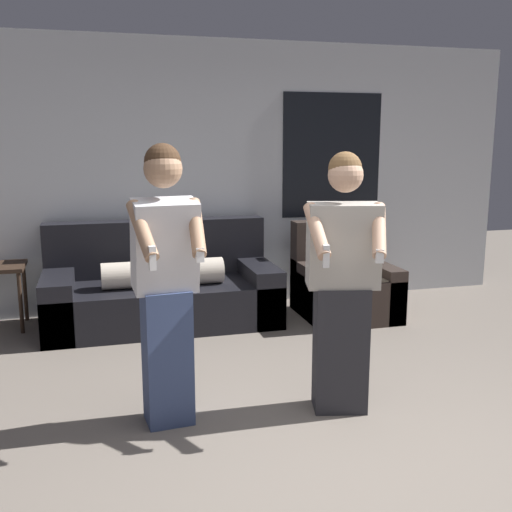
{
  "coord_description": "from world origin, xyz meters",
  "views": [
    {
      "loc": [
        -1.27,
        -2.7,
        1.73
      ],
      "look_at": [
        -0.33,
        0.73,
        1.03
      ],
      "focal_mm": 42.0,
      "sensor_mm": 36.0,
      "label": 1
    }
  ],
  "objects_px": {
    "armchair": "(344,286)",
    "person_left": "(166,284)",
    "person_right": "(342,284)",
    "couch": "(162,290)"
  },
  "relations": [
    {
      "from": "armchair",
      "to": "person_right",
      "type": "distance_m",
      "value": 2.2
    },
    {
      "from": "person_left",
      "to": "person_right",
      "type": "height_order",
      "value": "person_left"
    },
    {
      "from": "armchair",
      "to": "person_right",
      "type": "relative_size",
      "value": 0.55
    },
    {
      "from": "couch",
      "to": "armchair",
      "type": "distance_m",
      "value": 1.78
    },
    {
      "from": "armchair",
      "to": "person_right",
      "type": "xyz_separation_m",
      "value": [
        -0.87,
        -1.95,
        0.54
      ]
    },
    {
      "from": "armchair",
      "to": "person_left",
      "type": "height_order",
      "value": "person_left"
    },
    {
      "from": "armchair",
      "to": "person_left",
      "type": "bearing_deg",
      "value": -136.63
    },
    {
      "from": "couch",
      "to": "person_right",
      "type": "distance_m",
      "value": 2.41
    },
    {
      "from": "couch",
      "to": "person_right",
      "type": "xyz_separation_m",
      "value": [
        0.89,
        -2.18,
        0.52
      ]
    },
    {
      "from": "couch",
      "to": "armchair",
      "type": "bearing_deg",
      "value": -7.32
    }
  ]
}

